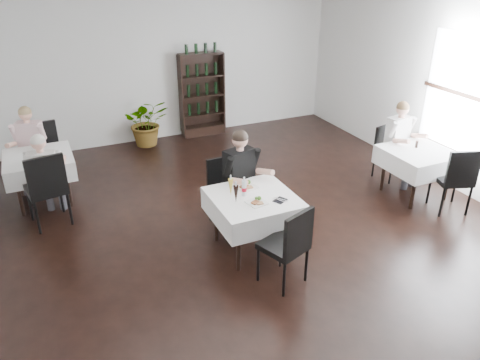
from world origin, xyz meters
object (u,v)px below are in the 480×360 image
object	(u,v)px
wine_shelf	(202,96)
potted_tree	(147,122)
main_table	(253,207)
diner_main	(243,174)

from	to	relation	value
wine_shelf	potted_tree	distance (m)	1.29
wine_shelf	main_table	size ratio (longest dim) A/B	1.70
diner_main	potted_tree	bearing A→B (deg)	96.56
potted_tree	diner_main	world-z (taller)	diner_main
diner_main	main_table	bearing A→B (deg)	-100.62
main_table	wine_shelf	bearing A→B (deg)	78.22
diner_main	wine_shelf	bearing A→B (deg)	78.06
main_table	potted_tree	bearing A→B (deg)	94.50
main_table	diner_main	bearing A→B (deg)	79.38
main_table	diner_main	xyz separation A→B (m)	(0.09, 0.50, 0.22)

